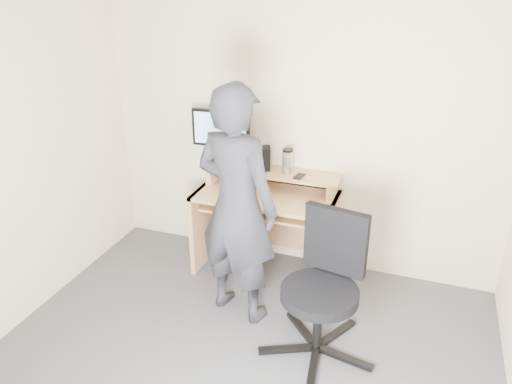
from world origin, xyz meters
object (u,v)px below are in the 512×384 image
Objects in this scene: monitor at (221,132)px; person at (237,206)px; desk at (268,212)px; office_chair at (325,282)px.

person reaches higher than monitor.
desk is at bearing -16.23° from monitor.
desk is 2.32× the size of monitor.
person reaches higher than office_chair.
desk is at bearing 138.85° from office_chair.
person is (0.46, -0.79, -0.28)m from monitor.
monitor reaches higher than office_chair.
person reaches higher than desk.
desk is 1.14m from office_chair.
office_chair is (0.70, -0.90, 0.01)m from desk.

